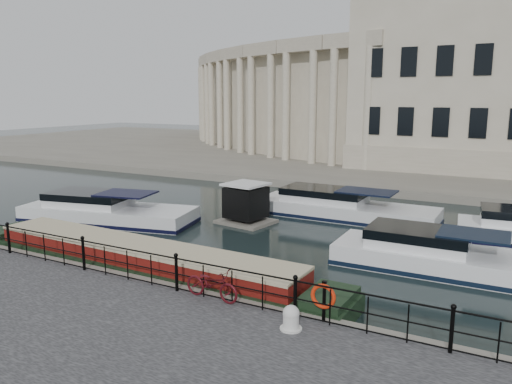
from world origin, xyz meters
TOP-DOWN VIEW (x-y plane):
  - ground_plane at (0.00, 0.00)m, footprint 160.00×160.00m
  - far_bank at (0.00, 39.00)m, footprint 120.00×42.00m
  - railing at (0.00, -2.25)m, footprint 24.14×0.14m
  - civic_building at (-1.00, 34.71)m, footprint 53.55×31.84m
  - bicycle at (1.32, -2.29)m, footprint 1.89×0.76m
  - mooring_bollard at (4.20, -2.94)m, footprint 0.58×0.58m
  - life_ring_post at (4.78, -2.17)m, footprint 0.70×0.19m
  - narrowboat at (-2.98, -0.61)m, footprint 16.44×2.63m
  - harbour_hut at (-3.30, 7.95)m, footprint 2.95×2.58m
  - cabin_cruisers at (0.45, 7.92)m, footprint 27.74×10.60m

SIDE VIEW (x-z plane):
  - ground_plane at x=0.00m, z-range 0.00..0.00m
  - far_bank at x=0.00m, z-range 0.00..0.55m
  - narrowboat at x=-2.98m, z-range -0.43..1.16m
  - cabin_cruisers at x=0.45m, z-range -0.63..1.36m
  - mooring_bollard at x=4.20m, z-range 0.53..1.19m
  - harbour_hut at x=-3.30m, z-range -0.13..2.03m
  - bicycle at x=1.32m, z-range 0.55..1.52m
  - railing at x=0.00m, z-range 0.59..1.81m
  - life_ring_post at x=4.78m, z-range 0.69..1.84m
  - civic_building at x=-1.00m, z-range -1.39..15.46m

